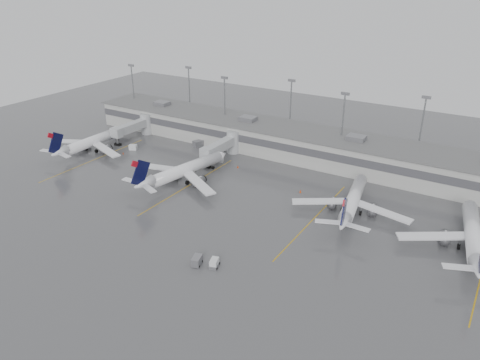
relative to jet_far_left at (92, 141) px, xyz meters
The scene contains 20 objects.
ground 64.97m from the jet_far_left, 25.77° to the right, with size 260.00×260.00×0.00m, color #4C4C4E.
terminal 65.59m from the jet_far_left, 27.00° to the left, with size 152.00×17.00×9.45m.
light_masts 68.97m from the jet_far_left, 31.30° to the left, with size 142.40×8.00×20.60m.
jet_bridge_left 17.77m from the jet_far_left, 80.46° to the left, with size 4.00×17.20×7.00m.
jet_bridge_right 41.80m from the jet_far_left, 24.77° to the left, with size 4.00×17.20×7.00m.
stand_markings 58.68m from the jet_far_left, ahead, with size 105.25×40.00×0.01m.
jet_far_left is the anchor object (origin of this frame).
jet_mid_left 38.32m from the jet_far_left, ahead, with size 28.75×32.51×10.60m.
jet_mid_right 82.26m from the jet_far_left, ahead, with size 27.09×30.61×9.96m.
jet_far_right 108.01m from the jet_far_left, ahead, with size 28.71×32.45×10.57m.
baggage_tug 74.29m from the jet_far_left, 25.06° to the right, with size 2.27×2.88×1.63m.
baggage_cart 71.94m from the jet_far_left, 27.00° to the right, with size 2.28×3.05×1.74m.
gse_uld_a 12.65m from the jet_far_left, 36.73° to the left, with size 2.32×1.55×1.64m, color silver.
gse_uld_b 40.82m from the jet_far_left, 19.08° to the left, with size 2.25×1.50×1.59m, color silver.
gse_uld_c 81.12m from the jet_far_left, ahead, with size 2.19×1.46×1.55m, color silver.
gse_loader 32.81m from the jet_far_left, 38.92° to the left, with size 1.94×3.10×1.94m, color slate.
cone_a 10.79m from the jet_far_left, 16.97° to the left, with size 0.38×0.38×0.61m, color #E33C04.
cone_b 47.28m from the jet_far_left, 14.76° to the left, with size 0.48×0.48×0.77m, color #E33C04.
cone_c 67.99m from the jet_far_left, ahead, with size 0.49×0.49×0.78m, color #E33C04.
cone_d 101.31m from the jet_far_left, ahead, with size 0.46×0.46×0.73m, color #E33C04.
Camera 1 is at (51.73, -63.98, 51.63)m, focal length 35.00 mm.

